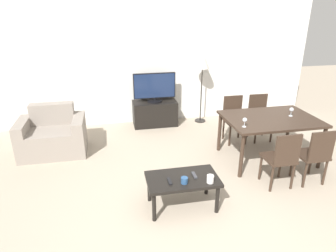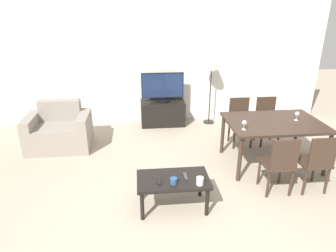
# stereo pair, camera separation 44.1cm
# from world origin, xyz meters

# --- Properties ---
(ground_plane) EXTENTS (18.00, 18.00, 0.00)m
(ground_plane) POSITION_xyz_m (0.00, 0.00, 0.00)
(ground_plane) COLOR tan
(wall_back) EXTENTS (7.14, 0.06, 2.70)m
(wall_back) POSITION_xyz_m (0.00, 3.99, 1.35)
(wall_back) COLOR white
(wall_back) RESTS_ON ground_plane
(armchair) EXTENTS (1.11, 0.75, 0.83)m
(armchair) POSITION_xyz_m (-1.99, 2.74, 0.31)
(armchair) COLOR gray
(armchair) RESTS_ON ground_plane
(tv_stand) EXTENTS (0.94, 0.47, 0.53)m
(tv_stand) POSITION_xyz_m (-0.02, 3.68, 0.26)
(tv_stand) COLOR black
(tv_stand) RESTS_ON ground_plane
(tv) EXTENTS (0.89, 0.31, 0.62)m
(tv) POSITION_xyz_m (-0.02, 3.68, 0.84)
(tv) COLOR black
(tv) RESTS_ON tv_stand
(coffee_table) EXTENTS (0.91, 0.52, 0.43)m
(coffee_table) POSITION_xyz_m (-0.13, 0.77, 0.37)
(coffee_table) COLOR black
(coffee_table) RESTS_ON ground_plane
(dining_table) EXTENTS (1.48, 1.05, 0.75)m
(dining_table) POSITION_xyz_m (1.59, 1.76, 0.67)
(dining_table) COLOR #38281E
(dining_table) RESTS_ON ground_plane
(dining_chair_near) EXTENTS (0.40, 0.40, 0.86)m
(dining_chair_near) POSITION_xyz_m (1.33, 0.93, 0.49)
(dining_chair_near) COLOR #38281E
(dining_chair_near) RESTS_ON ground_plane
(dining_chair_far) EXTENTS (0.40, 0.40, 0.86)m
(dining_chair_far) POSITION_xyz_m (1.85, 2.59, 0.49)
(dining_chair_far) COLOR #38281E
(dining_chair_far) RESTS_ON ground_plane
(dining_chair_near_right) EXTENTS (0.40, 0.40, 0.86)m
(dining_chair_near_right) POSITION_xyz_m (1.85, 0.93, 0.49)
(dining_chair_near_right) COLOR #38281E
(dining_chair_near_right) RESTS_ON ground_plane
(dining_chair_far_left) EXTENTS (0.40, 0.40, 0.86)m
(dining_chair_far_left) POSITION_xyz_m (1.33, 2.59, 0.49)
(dining_chair_far_left) COLOR #38281E
(dining_chair_far_left) RESTS_ON ground_plane
(floor_lamp) EXTENTS (0.30, 0.30, 1.52)m
(floor_lamp) POSITION_xyz_m (1.02, 3.69, 1.28)
(floor_lamp) COLOR black
(floor_lamp) RESTS_ON ground_plane
(remote_primary) EXTENTS (0.04, 0.15, 0.02)m
(remote_primary) POSITION_xyz_m (-0.31, 0.72, 0.44)
(remote_primary) COLOR black
(remote_primary) RESTS_ON coffee_table
(remote_secondary) EXTENTS (0.04, 0.15, 0.02)m
(remote_secondary) POSITION_xyz_m (0.03, 0.79, 0.44)
(remote_secondary) COLOR #38383D
(remote_secondary) RESTS_ON coffee_table
(cup_white_near) EXTENTS (0.09, 0.09, 0.08)m
(cup_white_near) POSITION_xyz_m (-0.14, 0.65, 0.47)
(cup_white_near) COLOR navy
(cup_white_near) RESTS_ON coffee_table
(cup_colored_far) EXTENTS (0.09, 0.09, 0.10)m
(cup_colored_far) POSITION_xyz_m (0.17, 0.60, 0.48)
(cup_colored_far) COLOR white
(cup_colored_far) RESTS_ON coffee_table
(wine_glass_left) EXTENTS (0.07, 0.07, 0.15)m
(wine_glass_left) POSITION_xyz_m (1.00, 1.48, 0.85)
(wine_glass_left) COLOR silver
(wine_glass_left) RESTS_ON dining_table
(wine_glass_center) EXTENTS (0.07, 0.07, 0.15)m
(wine_glass_center) POSITION_xyz_m (1.95, 1.77, 0.85)
(wine_glass_center) COLOR silver
(wine_glass_center) RESTS_ON dining_table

